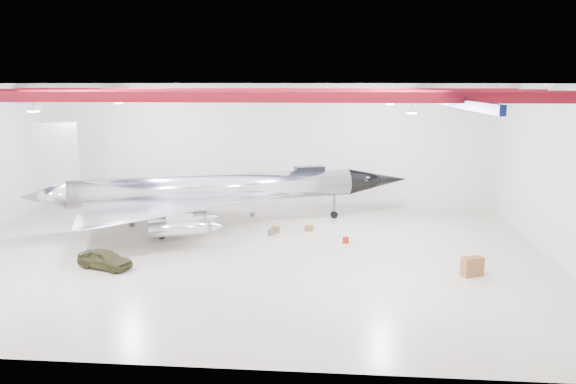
{
  "coord_description": "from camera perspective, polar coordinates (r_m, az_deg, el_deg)",
  "views": [
    {
      "loc": [
        6.21,
        -35.06,
        11.07
      ],
      "look_at": [
        3.02,
        2.0,
        3.8
      ],
      "focal_mm": 35.0,
      "sensor_mm": 36.0,
      "label": 1
    }
  ],
  "objects": [
    {
      "name": "tool_chest",
      "position": [
        39.71,
        5.9,
        -4.88
      ],
      "size": [
        0.53,
        0.53,
        0.41
      ],
      "primitive_type": "cylinder",
      "rotation": [
        0.0,
        0.0,
        -0.16
      ],
      "color": "maroon",
      "rests_on": "floor"
    },
    {
      "name": "parts_bin",
      "position": [
        42.7,
        2.15,
        -3.69
      ],
      "size": [
        0.69,
        0.61,
        0.4
      ],
      "primitive_type": "cube",
      "rotation": [
        0.0,
        0.0,
        -0.31
      ],
      "color": "olive",
      "rests_on": "floor"
    },
    {
      "name": "wall_right",
      "position": [
        38.08,
        26.1,
        1.52
      ],
      "size": [
        0.0,
        30.0,
        30.0
      ],
      "primitive_type": "plane",
      "rotation": [
        1.57,
        0.0,
        -1.57
      ],
      "color": "silver",
      "rests_on": "floor"
    },
    {
      "name": "spares_box",
      "position": [
        47.45,
        -3.65,
        -2.25
      ],
      "size": [
        0.44,
        0.44,
        0.32
      ],
      "primitive_type": "cylinder",
      "rotation": [
        0.0,
        0.0,
        0.25
      ],
      "color": "#59595B",
      "rests_on": "floor"
    },
    {
      "name": "ceiling_structure",
      "position": [
        35.61,
        -5.2,
        9.82
      ],
      "size": [
        39.5,
        29.5,
        1.08
      ],
      "color": "maroon",
      "rests_on": "ceiling"
    },
    {
      "name": "engine_drum",
      "position": [
        41.53,
        -1.72,
        -4.1
      ],
      "size": [
        0.49,
        0.49,
        0.42
      ],
      "primitive_type": "cylinder",
      "rotation": [
        0.0,
        0.0,
        0.04
      ],
      "color": "#59595B",
      "rests_on": "floor"
    },
    {
      "name": "wall_back",
      "position": [
        50.75,
        -2.15,
        4.75
      ],
      "size": [
        40.0,
        0.0,
        40.0
      ],
      "primitive_type": "plane",
      "rotation": [
        1.57,
        0.0,
        0.0
      ],
      "color": "silver",
      "rests_on": "floor"
    },
    {
      "name": "floor",
      "position": [
        37.28,
        -4.92,
        -6.25
      ],
      "size": [
        40.0,
        40.0,
        0.0
      ],
      "primitive_type": "plane",
      "color": "#BBB294",
      "rests_on": "ground"
    },
    {
      "name": "toolbox_red",
      "position": [
        46.54,
        -7.99,
        -2.62
      ],
      "size": [
        0.52,
        0.47,
        0.3
      ],
      "primitive_type": "cube",
      "rotation": [
        0.0,
        0.0,
        -0.37
      ],
      "color": "maroon",
      "rests_on": "floor"
    },
    {
      "name": "jet_aircraft",
      "position": [
        43.91,
        -7.39,
        -0.0
      ],
      "size": [
        29.25,
        22.15,
        8.28
      ],
      "rotation": [
        0.0,
        0.0,
        0.34
      ],
      "color": "silver",
      "rests_on": "floor"
    },
    {
      "name": "oil_barrel",
      "position": [
        42.28,
        -1.27,
        -3.83
      ],
      "size": [
        0.6,
        0.48,
        0.41
      ],
      "primitive_type": "cube",
      "rotation": [
        0.0,
        0.0,
        -0.02
      ],
      "color": "olive",
      "rests_on": "floor"
    },
    {
      "name": "ceiling",
      "position": [
        35.6,
        -5.22,
        10.9
      ],
      "size": [
        40.0,
        40.0,
        0.0
      ],
      "primitive_type": "plane",
      "rotation": [
        3.14,
        0.0,
        0.0
      ],
      "color": "#0A0F38",
      "rests_on": "wall_back"
    },
    {
      "name": "crate_small",
      "position": [
        45.77,
        -15.6,
        -3.18
      ],
      "size": [
        0.39,
        0.33,
        0.26
      ],
      "primitive_type": "cube",
      "rotation": [
        0.0,
        0.0,
        -0.07
      ],
      "color": "#59595B",
      "rests_on": "floor"
    },
    {
      "name": "jeep",
      "position": [
        35.87,
        -18.1,
        -6.49
      ],
      "size": [
        3.74,
        2.48,
        1.18
      ],
      "primitive_type": "imported",
      "rotation": [
        0.0,
        0.0,
        1.23
      ],
      "color": "#36351B",
      "rests_on": "floor"
    },
    {
      "name": "desk",
      "position": [
        34.54,
        18.21,
        -7.21
      ],
      "size": [
        1.39,
        1.07,
        1.14
      ],
      "primitive_type": "cube",
      "rotation": [
        0.0,
        0.0,
        0.42
      ],
      "color": "brown",
      "rests_on": "floor"
    },
    {
      "name": "crate_ply",
      "position": [
        43.32,
        -10.79,
        -3.71
      ],
      "size": [
        0.53,
        0.44,
        0.34
      ],
      "primitive_type": "cube",
      "rotation": [
        0.0,
        0.0,
        -0.12
      ],
      "color": "olive",
      "rests_on": "floor"
    }
  ]
}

